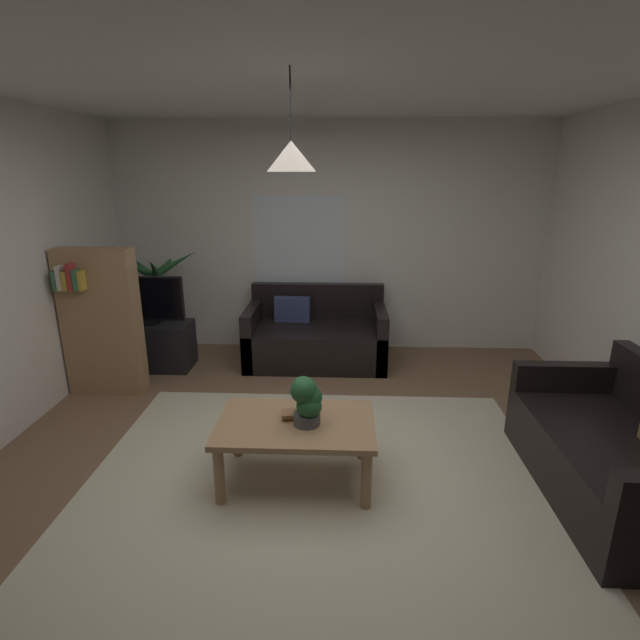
# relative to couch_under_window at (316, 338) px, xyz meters

# --- Properties ---
(floor) EXTENTS (4.94, 5.25, 0.02)m
(floor) POSITION_rel_couch_under_window_xyz_m (0.13, -2.13, -0.28)
(floor) COLOR brown
(floor) RESTS_ON ground
(rug) EXTENTS (3.21, 2.89, 0.01)m
(rug) POSITION_rel_couch_under_window_xyz_m (0.13, -2.33, -0.27)
(rug) COLOR beige
(rug) RESTS_ON ground
(wall_back) EXTENTS (5.06, 0.06, 2.61)m
(wall_back) POSITION_rel_couch_under_window_xyz_m (0.13, 0.52, 1.03)
(wall_back) COLOR silver
(wall_back) RESTS_ON ground
(ceiling) EXTENTS (4.94, 5.25, 0.02)m
(ceiling) POSITION_rel_couch_under_window_xyz_m (0.13, -2.13, 2.35)
(ceiling) COLOR white
(window_pane) EXTENTS (1.05, 0.01, 1.09)m
(window_pane) POSITION_rel_couch_under_window_xyz_m (-0.21, 0.49, 0.99)
(window_pane) COLOR white
(couch_under_window) EXTENTS (1.53, 0.86, 0.82)m
(couch_under_window) POSITION_rel_couch_under_window_xyz_m (0.00, 0.00, 0.00)
(couch_under_window) COLOR black
(couch_under_window) RESTS_ON ground
(couch_right_side) EXTENTS (0.86, 1.56, 0.82)m
(couch_right_side) POSITION_rel_couch_under_window_xyz_m (2.10, -2.30, -0.00)
(couch_right_side) COLOR black
(couch_right_side) RESTS_ON ground
(coffee_table) EXTENTS (1.06, 0.67, 0.45)m
(coffee_table) POSITION_rel_couch_under_window_xyz_m (-0.02, -2.21, 0.11)
(coffee_table) COLOR #A87F56
(coffee_table) RESTS_ON ground
(book_on_table_0) EXTENTS (0.14, 0.12, 0.02)m
(book_on_table_0) POSITION_rel_couch_under_window_xyz_m (-0.04, -2.15, 0.19)
(book_on_table_0) COLOR gold
(book_on_table_0) RESTS_ON coffee_table
(book_on_table_1) EXTENTS (0.16, 0.13, 0.03)m
(book_on_table_1) POSITION_rel_couch_under_window_xyz_m (-0.05, -2.16, 0.21)
(book_on_table_1) COLOR #99663F
(book_on_table_1) RESTS_ON coffee_table
(remote_on_table_0) EXTENTS (0.11, 0.17, 0.02)m
(remote_on_table_0) POSITION_rel_couch_under_window_xyz_m (0.09, -2.09, 0.19)
(remote_on_table_0) COLOR black
(remote_on_table_0) RESTS_ON coffee_table
(potted_plant_on_table) EXTENTS (0.21, 0.19, 0.34)m
(potted_plant_on_table) POSITION_rel_couch_under_window_xyz_m (0.06, -2.24, 0.35)
(potted_plant_on_table) COLOR #4C4C51
(potted_plant_on_table) RESTS_ON coffee_table
(tv_stand) EXTENTS (0.90, 0.44, 0.50)m
(tv_stand) POSITION_rel_couch_under_window_xyz_m (-1.79, -0.26, -0.02)
(tv_stand) COLOR black
(tv_stand) RESTS_ON ground
(tv) EXTENTS (0.83, 0.16, 0.52)m
(tv) POSITION_rel_couch_under_window_xyz_m (-1.79, -0.28, 0.49)
(tv) COLOR black
(tv) RESTS_ON tv_stand
(potted_palm_corner) EXTENTS (0.90, 0.93, 1.24)m
(potted_palm_corner) POSITION_rel_couch_under_window_xyz_m (-1.83, 0.21, 0.27)
(potted_palm_corner) COLOR #B77051
(potted_palm_corner) RESTS_ON ground
(bookshelf_corner) EXTENTS (0.70, 0.31, 1.40)m
(bookshelf_corner) POSITION_rel_couch_under_window_xyz_m (-1.98, -0.87, 0.44)
(bookshelf_corner) COLOR #A87F56
(bookshelf_corner) RESTS_ON ground
(pendant_lamp) EXTENTS (0.28, 0.28, 0.55)m
(pendant_lamp) POSITION_rel_couch_under_window_xyz_m (-0.02, -2.21, 1.87)
(pendant_lamp) COLOR black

